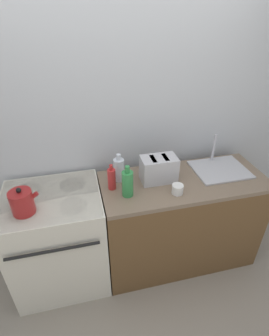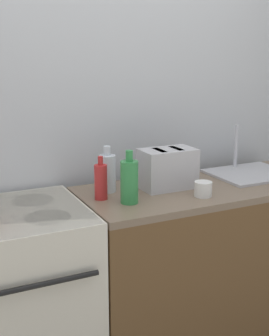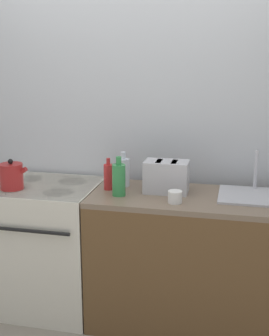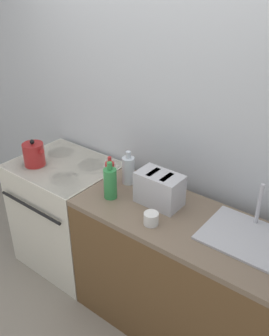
{
  "view_description": "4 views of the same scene",
  "coord_description": "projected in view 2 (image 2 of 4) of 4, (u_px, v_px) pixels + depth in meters",
  "views": [
    {
      "loc": [
        -0.34,
        -1.37,
        2.21
      ],
      "look_at": [
        0.08,
        0.36,
        1.08
      ],
      "focal_mm": 28.0,
      "sensor_mm": 36.0,
      "label": 1
    },
    {
      "loc": [
        -0.93,
        -1.76,
        1.68
      ],
      "look_at": [
        0.09,
        0.36,
        1.07
      ],
      "focal_mm": 50.0,
      "sensor_mm": 36.0,
      "label": 2
    },
    {
      "loc": [
        0.75,
        -2.64,
        1.89
      ],
      "look_at": [
        0.08,
        0.31,
        1.11
      ],
      "focal_mm": 50.0,
      "sensor_mm": 36.0,
      "label": 3
    },
    {
      "loc": [
        1.41,
        -1.33,
        2.32
      ],
      "look_at": [
        0.09,
        0.35,
        1.14
      ],
      "focal_mm": 40.0,
      "sensor_mm": 36.0,
      "label": 4
    }
  ],
  "objects": [
    {
      "name": "toaster",
      "position": [
        168.0,
        168.0,
        2.52
      ],
      "size": [
        0.29,
        0.18,
        0.22
      ],
      "color": "#BCBCC1",
      "rests_on": "counter_block"
    },
    {
      "name": "bottle_green",
      "position": [
        129.0,
        181.0,
        2.27
      ],
      "size": [
        0.09,
        0.09,
        0.26
      ],
      "color": "#338C47",
      "rests_on": "counter_block"
    },
    {
      "name": "counter_block",
      "position": [
        203.0,
        263.0,
        2.71
      ],
      "size": [
        1.42,
        0.61,
        0.94
      ],
      "color": "brown",
      "rests_on": "ground_plane"
    },
    {
      "name": "bottle_clear",
      "position": [
        107.0,
        173.0,
        2.45
      ],
      "size": [
        0.09,
        0.09,
        0.25
      ],
      "color": "silver",
      "rests_on": "counter_block"
    },
    {
      "name": "wall_back",
      "position": [
        93.0,
        117.0,
        2.64
      ],
      "size": [
        8.0,
        0.05,
        2.6
      ],
      "color": "silver",
      "rests_on": "ground_plane"
    },
    {
      "name": "sink_tray",
      "position": [
        250.0,
        172.0,
        2.81
      ],
      "size": [
        0.47,
        0.39,
        0.28
      ],
      "color": "#B7B7BC",
      "rests_on": "counter_block"
    },
    {
      "name": "stove",
      "position": [
        9.0,
        303.0,
        2.26
      ],
      "size": [
        0.77,
        0.69,
        0.94
      ],
      "color": "silver",
      "rests_on": "ground_plane"
    },
    {
      "name": "bottle_red",
      "position": [
        101.0,
        181.0,
        2.33
      ],
      "size": [
        0.06,
        0.06,
        0.22
      ],
      "color": "#B72828",
      "rests_on": "counter_block"
    },
    {
      "name": "cup_white",
      "position": [
        203.0,
        189.0,
        2.39
      ],
      "size": [
        0.09,
        0.09,
        0.08
      ],
      "color": "white",
      "rests_on": "counter_block"
    }
  ]
}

